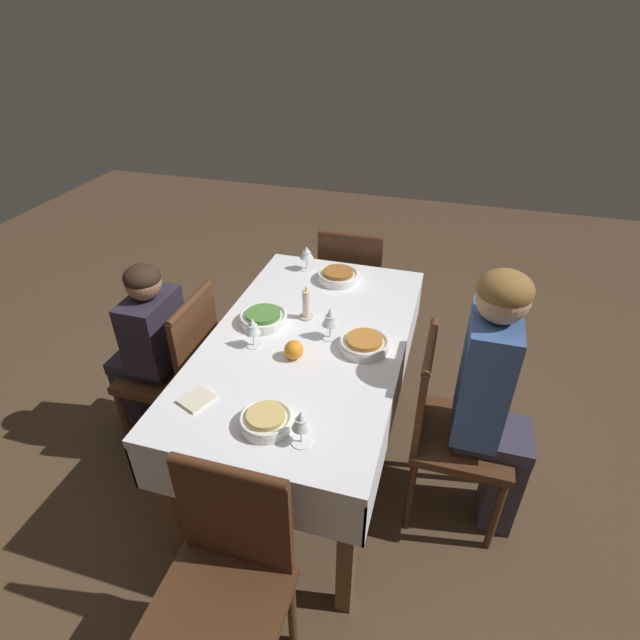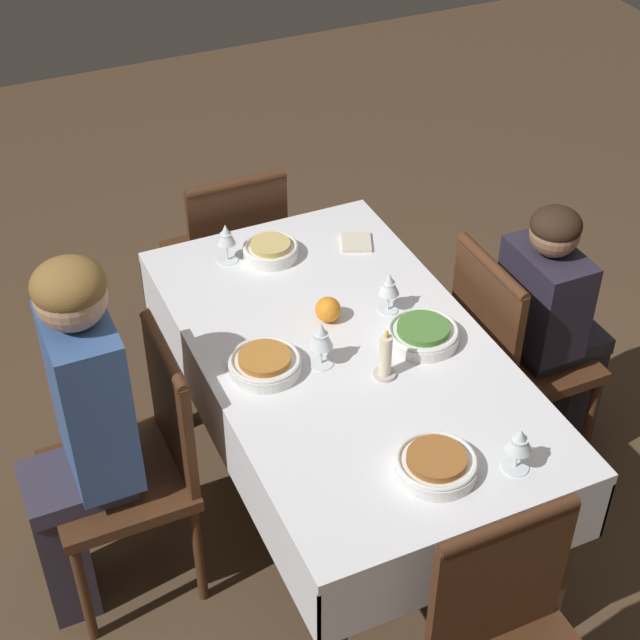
# 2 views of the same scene
# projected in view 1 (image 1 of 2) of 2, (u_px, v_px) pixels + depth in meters

# --- Properties ---
(ground_plane) EXTENTS (8.00, 8.00, 0.00)m
(ground_plane) POSITION_uv_depth(u_px,v_px,m) (309.00, 458.00, 2.59)
(ground_plane) COLOR #4C3826
(dining_table) EXTENTS (1.48, 0.84, 0.77)m
(dining_table) POSITION_uv_depth(u_px,v_px,m) (308.00, 356.00, 2.22)
(dining_table) COLOR silver
(dining_table) RESTS_ON ground_plane
(chair_north) EXTENTS (0.41, 0.41, 0.90)m
(chair_north) POSITION_uv_depth(u_px,v_px,m) (448.00, 423.00, 2.10)
(chair_north) COLOR #472816
(chair_north) RESTS_ON ground_plane
(chair_south) EXTENTS (0.41, 0.41, 0.90)m
(chair_south) POSITION_uv_depth(u_px,v_px,m) (179.00, 366.00, 2.42)
(chair_south) COLOR #472816
(chair_south) RESTS_ON ground_plane
(chair_east) EXTENTS (0.41, 0.41, 0.90)m
(chair_east) POSITION_uv_depth(u_px,v_px,m) (223.00, 583.00, 1.54)
(chair_east) COLOR #472816
(chair_east) RESTS_ON ground_plane
(chair_west) EXTENTS (0.41, 0.41, 0.90)m
(chair_west) POSITION_uv_depth(u_px,v_px,m) (353.00, 285.00, 3.08)
(chair_west) COLOR #472816
(chair_west) RESTS_ON ground_plane
(person_adult_denim) EXTENTS (0.30, 0.34, 1.24)m
(person_adult_denim) POSITION_uv_depth(u_px,v_px,m) (494.00, 395.00, 1.96)
(person_adult_denim) COLOR #383342
(person_adult_denim) RESTS_ON ground_plane
(person_child_dark) EXTENTS (0.30, 0.33, 1.03)m
(person_child_dark) POSITION_uv_depth(u_px,v_px,m) (147.00, 350.00, 2.43)
(person_child_dark) COLOR #282833
(person_child_dark) RESTS_ON ground_plane
(bowl_north) EXTENTS (0.21, 0.21, 0.06)m
(bowl_north) POSITION_uv_depth(u_px,v_px,m) (364.00, 343.00, 2.09)
(bowl_north) COLOR white
(bowl_north) RESTS_ON dining_table
(wine_glass_north) EXTENTS (0.07, 0.07, 0.15)m
(wine_glass_north) POSITION_uv_depth(u_px,v_px,m) (330.00, 318.00, 2.11)
(wine_glass_north) COLOR white
(wine_glass_north) RESTS_ON dining_table
(bowl_south) EXTENTS (0.22, 0.22, 0.06)m
(bowl_south) POSITION_uv_depth(u_px,v_px,m) (263.00, 318.00, 2.25)
(bowl_south) COLOR white
(bowl_south) RESTS_ON dining_table
(wine_glass_south) EXTENTS (0.07, 0.07, 0.14)m
(wine_glass_south) POSITION_uv_depth(u_px,v_px,m) (253.00, 327.00, 2.07)
(wine_glass_south) COLOR white
(wine_glass_south) RESTS_ON dining_table
(bowl_east) EXTENTS (0.19, 0.19, 0.06)m
(bowl_east) POSITION_uv_depth(u_px,v_px,m) (266.00, 420.00, 1.72)
(bowl_east) COLOR white
(bowl_east) RESTS_ON dining_table
(wine_glass_east) EXTENTS (0.07, 0.07, 0.14)m
(wine_glass_east) POSITION_uv_depth(u_px,v_px,m) (301.00, 421.00, 1.61)
(wine_glass_east) COLOR white
(wine_glass_east) RESTS_ON dining_table
(bowl_west) EXTENTS (0.21, 0.21, 0.06)m
(bowl_west) POSITION_uv_depth(u_px,v_px,m) (339.00, 276.00, 2.58)
(bowl_west) COLOR white
(bowl_west) RESTS_ON dining_table
(wine_glass_west) EXTENTS (0.07, 0.07, 0.14)m
(wine_glass_west) POSITION_uv_depth(u_px,v_px,m) (307.00, 253.00, 2.65)
(wine_glass_west) COLOR white
(wine_glass_west) RESTS_ON dining_table
(candle_centerpiece) EXTENTS (0.07, 0.07, 0.17)m
(candle_centerpiece) POSITION_uv_depth(u_px,v_px,m) (306.00, 306.00, 2.27)
(candle_centerpiece) COLOR beige
(candle_centerpiece) RESTS_ON dining_table
(orange_fruit) EXTENTS (0.08, 0.08, 0.08)m
(orange_fruit) POSITION_uv_depth(u_px,v_px,m) (294.00, 350.00, 2.03)
(orange_fruit) COLOR orange
(orange_fruit) RESTS_ON dining_table
(napkin_red_folded) EXTENTS (0.14, 0.14, 0.01)m
(napkin_red_folded) POSITION_uv_depth(u_px,v_px,m) (197.00, 399.00, 1.83)
(napkin_red_folded) COLOR beige
(napkin_red_folded) RESTS_ON dining_table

